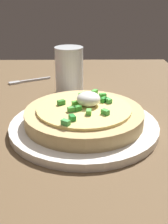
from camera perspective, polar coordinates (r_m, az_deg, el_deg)
dining_table at (r=57.27cm, az=-9.18°, el=-1.52°), size 91.97×74.80×2.26cm
plate at (r=50.00cm, az=0.00°, el=-2.80°), size 25.72×25.72×1.33cm
pizza at (r=49.12cm, az=0.04°, el=-0.55°), size 20.39×20.39×5.25cm
cup_near at (r=66.27cm, az=-2.96°, el=7.97°), size 6.43×6.43×10.75cm
fork at (r=77.13cm, az=-11.43°, el=6.07°), size 6.04×10.50×0.50cm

